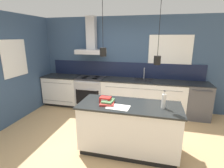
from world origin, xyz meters
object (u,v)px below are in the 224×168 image
object	(u,v)px
dishwasher	(198,101)
book_stack	(108,102)
oven_range	(91,92)
bottle_on_island	(164,101)
red_supply_box	(105,100)

from	to	relation	value
dishwasher	book_stack	world-z (taller)	book_stack
oven_range	book_stack	world-z (taller)	book_stack
book_stack	oven_range	bearing A→B (deg)	118.77
bottle_on_island	book_stack	xyz separation A→B (m)	(-0.95, -0.03, -0.10)
dishwasher	book_stack	distance (m)	2.70
oven_range	bottle_on_island	bearing A→B (deg)	-42.86
dishwasher	red_supply_box	bearing A→B (deg)	-137.11
book_stack	red_supply_box	bearing A→B (deg)	139.02
bottle_on_island	book_stack	size ratio (longest dim) A/B	0.98
oven_range	red_supply_box	bearing A→B (deg)	-61.89
dishwasher	bottle_on_island	xyz separation A→B (m)	(-0.95, -1.83, 0.58)
oven_range	red_supply_box	size ratio (longest dim) A/B	4.64
book_stack	red_supply_box	world-z (taller)	red_supply_box
oven_range	red_supply_box	distance (m)	2.11
oven_range	dishwasher	size ratio (longest dim) A/B	1.00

